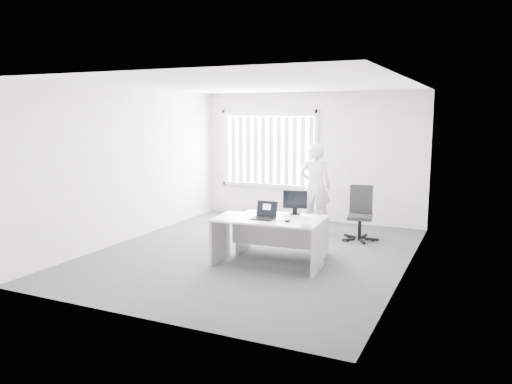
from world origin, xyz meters
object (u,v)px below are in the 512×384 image
at_px(desk_near, 267,232).
at_px(person, 315,186).
at_px(office_chair, 360,223).
at_px(monitor, 295,202).
at_px(laptop, 263,211).
at_px(desk_far, 282,227).

bearing_deg(desk_near, person, 88.68).
bearing_deg(office_chair, monitor, -131.69).
bearing_deg(desk_near, monitor, 79.14).
bearing_deg(monitor, laptop, -113.29).
bearing_deg(desk_far, desk_near, -91.96).
xyz_separation_m(office_chair, person, (-1.06, 0.52, 0.56)).
height_order(desk_far, laptop, laptop).
relative_size(desk_near, monitor, 4.12).
relative_size(person, monitor, 4.29).
bearing_deg(desk_near, desk_far, 88.19).
bearing_deg(person, monitor, 85.03).
bearing_deg(desk_far, person, 88.69).
relative_size(office_chair, person, 0.58).
height_order(desk_near, laptop, laptop).
distance_m(desk_far, laptop, 0.85).
bearing_deg(monitor, person, 83.37).
bearing_deg(desk_far, office_chair, 53.78).
relative_size(laptop, monitor, 0.82).
distance_m(desk_near, laptop, 0.35).
distance_m(office_chair, laptop, 2.53).
xyz_separation_m(laptop, monitor, (0.15, 0.97, -0.02)).
distance_m(person, monitor, 1.83).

